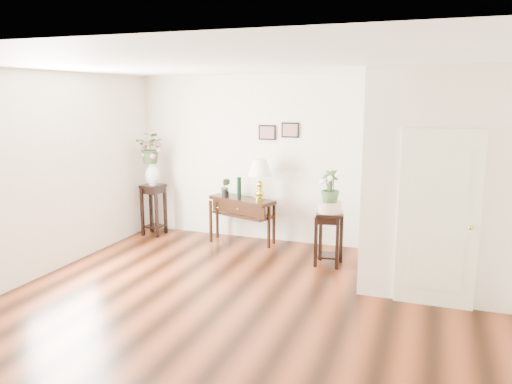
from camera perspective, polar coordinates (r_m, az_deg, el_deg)
The scene contains 20 objects.
floor at distance 6.10m, azimuth -1.27°, elevation -12.83°, with size 6.00×5.50×0.02m, color maroon.
ceiling at distance 5.59m, azimuth -1.39°, elevation 14.44°, with size 6.00×5.50×0.02m, color white.
wall_back at distance 8.27m, azimuth 5.60°, elevation 3.57°, with size 6.00×0.02×2.80m, color silver.
wall_front at distance 3.35m, azimuth -18.78°, elevation -8.16°, with size 6.00×0.02×2.80m, color silver.
wall_left at distance 7.31m, azimuth -23.83°, elevation 1.69°, with size 0.02×5.50×2.80m, color silver.
partition at distance 7.06m, azimuth 20.30°, elevation 1.64°, with size 1.80×1.95×2.80m, color silver.
door at distance 6.14m, azimuth 20.09°, elevation -3.00°, with size 0.90×0.05×2.10m, color silver.
art_print_left at distance 8.39m, azimuth 1.29°, elevation 6.81°, with size 0.30×0.02×0.25m, color black.
art_print_right at distance 8.27m, azimuth 3.94°, elevation 7.07°, with size 0.30×0.02×0.25m, color black.
wall_ornament at distance 7.16m, azimuth 13.07°, elevation 7.41°, with size 0.51×0.51×0.07m, color gold.
console_table at distance 8.43m, azimuth -1.60°, elevation -3.26°, with size 1.16×0.39×0.77m, color black.
table_lamp at distance 8.17m, azimuth 0.43°, elevation 1.56°, with size 0.39×0.39×0.68m, color gold.
green_vase at distance 8.32m, azimuth -1.94°, elevation 0.48°, with size 0.07×0.07×0.35m, color black.
potted_plant at distance 8.42m, azimuth -3.52°, elevation 0.47°, with size 0.17×0.13×0.30m, color #2C4B24.
plant_stand_a at distance 9.09m, azimuth -11.61°, elevation -1.99°, with size 0.35×0.35×0.91m, color black.
porcelain_vase at distance 8.97m, azimuth -11.77°, elevation 2.23°, with size 0.25×0.25×0.43m, color silver, non-canonical shape.
lily_arrangement at distance 8.91m, azimuth -11.89°, elevation 5.09°, with size 0.49×0.43×0.55m, color #2C4B24.
plant_stand_b at distance 7.41m, azimuth 8.32°, elevation -5.30°, with size 0.37×0.37×0.79m, color black.
ceramic_bowl at distance 7.30m, azimuth 8.43°, elevation -1.71°, with size 0.35×0.35×0.16m, color beige.
narcissus at distance 7.24m, azimuth 8.49°, elevation 0.52°, with size 0.28×0.28×0.50m, color #2C4B24.
Camera 1 is at (2.02, -5.20, 2.47)m, focal length 35.00 mm.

